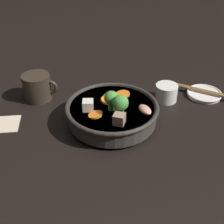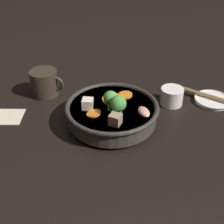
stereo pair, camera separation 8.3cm
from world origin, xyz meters
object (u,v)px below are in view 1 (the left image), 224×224
Objects in this scene: tea_cup at (166,93)px; chopsticks_pair at (205,91)px; stirfry_bowl at (112,111)px; dark_mug at (37,87)px; side_saucer at (204,94)px.

tea_cup reaches higher than chopsticks_pair.
stirfry_bowl is at bearing -135.88° from tea_cup.
dark_mug is at bearing -173.45° from tea_cup.
side_saucer is (0.26, 0.18, -0.03)m from stirfry_bowl.
stirfry_bowl is 2.32× the size of side_saucer.
dark_mug is at bearing -170.38° from chopsticks_pair.
tea_cup is (-0.12, -0.04, 0.02)m from side_saucer.
chopsticks_pair reaches higher than side_saucer.
tea_cup is at bearing -160.92° from side_saucer.
stirfry_bowl reaches higher than tea_cup.
tea_cup is 0.63× the size of dark_mug.
side_saucer is 0.13m from tea_cup.
side_saucer is at bearing 34.55° from stirfry_bowl.
stirfry_bowl is 3.75× the size of tea_cup.
stirfry_bowl is 0.26m from dark_mug.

